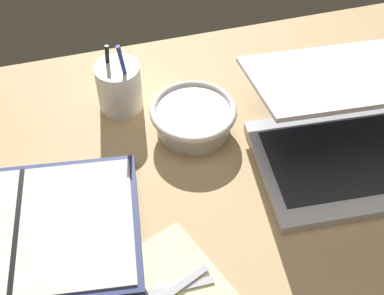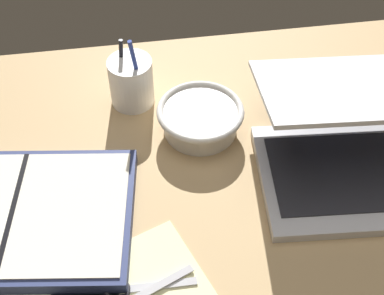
% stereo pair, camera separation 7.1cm
% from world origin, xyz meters
% --- Properties ---
extents(desk_top, '(1.40, 1.00, 0.02)m').
position_xyz_m(desk_top, '(0.00, 0.00, 0.01)').
color(desk_top, tan).
rests_on(desk_top, ground).
extents(laptop, '(0.33, 0.35, 0.17)m').
position_xyz_m(laptop, '(0.26, 0.09, 0.07)').
color(laptop, silver).
rests_on(laptop, desk_top).
extents(bowl, '(0.16, 0.16, 0.05)m').
position_xyz_m(bowl, '(0.03, 0.21, 0.05)').
color(bowl, silver).
rests_on(bowl, desk_top).
extents(pen_cup, '(0.09, 0.09, 0.16)m').
position_xyz_m(pen_cup, '(-0.09, 0.31, 0.07)').
color(pen_cup, white).
rests_on(pen_cup, desk_top).
extents(planner, '(0.41, 0.31, 0.03)m').
position_xyz_m(planner, '(-0.30, 0.05, 0.03)').
color(planner, navy).
rests_on(planner, desk_top).
extents(scissors, '(0.14, 0.07, 0.01)m').
position_xyz_m(scissors, '(-0.13, -0.11, 0.02)').
color(scissors, '#B7B7BC').
rests_on(scissors, desk_top).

